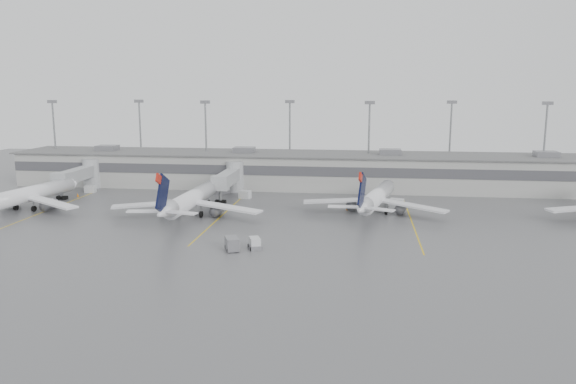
# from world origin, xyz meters

# --- Properties ---
(ground) EXTENTS (260.00, 260.00, 0.00)m
(ground) POSITION_xyz_m (0.00, 0.00, 0.00)
(ground) COLOR #535355
(ground) RESTS_ON ground
(terminal) EXTENTS (152.00, 17.00, 9.45)m
(terminal) POSITION_xyz_m (-0.01, 57.98, 4.17)
(terminal) COLOR #9D9E99
(terminal) RESTS_ON ground
(light_masts) EXTENTS (142.40, 8.00, 20.60)m
(light_masts) POSITION_xyz_m (0.00, 63.75, 12.03)
(light_masts) COLOR gray
(light_masts) RESTS_ON ground
(jet_bridge_left) EXTENTS (4.00, 17.20, 7.00)m
(jet_bridge_left) POSITION_xyz_m (-55.50, 45.72, 3.87)
(jet_bridge_left) COLOR #949799
(jet_bridge_left) RESTS_ON ground
(jet_bridge_right) EXTENTS (4.00, 17.20, 7.00)m
(jet_bridge_right) POSITION_xyz_m (-20.50, 45.72, 3.87)
(jet_bridge_right) COLOR #949799
(jet_bridge_right) RESTS_ON ground
(stand_markings) EXTENTS (105.25, 40.00, 0.01)m
(stand_markings) POSITION_xyz_m (-0.00, 24.00, 0.01)
(stand_markings) COLOR yellow
(stand_markings) RESTS_ON ground
(jet_far_left) EXTENTS (27.27, 30.82, 10.04)m
(jet_far_left) POSITION_xyz_m (-56.53, 24.65, 3.12)
(jet_far_left) COLOR white
(jet_far_left) RESTS_ON ground
(jet_mid_left) EXTENTS (28.65, 32.14, 10.39)m
(jet_mid_left) POSITION_xyz_m (-23.11, 23.70, 3.23)
(jet_mid_left) COLOR white
(jet_mid_left) RESTS_ON ground
(jet_mid_right) EXTENTS (26.93, 30.52, 10.00)m
(jet_mid_right) POSITION_xyz_m (11.19, 30.81, 3.11)
(jet_mid_right) COLOR white
(jet_mid_right) RESTS_ON ground
(baggage_tug) EXTENTS (2.54, 3.10, 1.72)m
(baggage_tug) POSITION_xyz_m (-7.21, 4.06, 0.67)
(baggage_tug) COLOR silver
(baggage_tug) RESTS_ON ground
(baggage_cart) EXTENTS (2.75, 3.47, 1.95)m
(baggage_cart) POSITION_xyz_m (-10.41, 2.86, 1.02)
(baggage_cart) COLOR slate
(baggage_cart) RESTS_ON ground
(gse_uld_a) EXTENTS (2.38, 1.64, 1.64)m
(gse_uld_a) POSITION_xyz_m (-53.21, 44.29, 0.82)
(gse_uld_a) COLOR silver
(gse_uld_a) RESTS_ON ground
(gse_uld_b) EXTENTS (2.77, 2.22, 1.71)m
(gse_uld_b) POSITION_xyz_m (-16.58, 42.00, 0.86)
(gse_uld_b) COLOR silver
(gse_uld_b) RESTS_ON ground
(gse_uld_c) EXTENTS (3.10, 2.58, 1.88)m
(gse_uld_c) POSITION_xyz_m (15.43, 36.04, 0.94)
(gse_uld_c) COLOR silver
(gse_uld_c) RESTS_ON ground
(gse_loader) EXTENTS (3.32, 4.21, 2.30)m
(gse_loader) POSITION_xyz_m (-22.84, 46.05, 1.15)
(gse_loader) COLOR slate
(gse_loader) RESTS_ON ground
(cone_a) EXTENTS (0.49, 0.49, 0.78)m
(cone_a) POSITION_xyz_m (-53.60, 39.21, 0.39)
(cone_a) COLOR orange
(cone_a) RESTS_ON ground
(cone_b) EXTENTS (0.42, 0.42, 0.66)m
(cone_b) POSITION_xyz_m (-26.64, 33.76, 0.33)
(cone_b) COLOR orange
(cone_b) RESTS_ON ground
(cone_c) EXTENTS (0.48, 0.48, 0.76)m
(cone_c) POSITION_xyz_m (5.73, 32.92, 0.38)
(cone_c) COLOR orange
(cone_c) RESTS_ON ground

